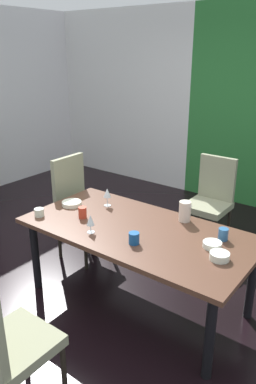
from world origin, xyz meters
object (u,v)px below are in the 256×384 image
(serving_bowl_west, at_px, (72,203))
(pitcher_left, at_px, (185,211))
(wine_glass_center, at_px, (107,193))
(cup_right, at_px, (134,238))
(serving_bowl_north, at_px, (212,245))
(dining_table, at_px, (137,236))
(serving_bowl_near_shelf, at_px, (220,256))
(chair_head_far, at_px, (211,197))
(wine_glass_corner, at_px, (90,221))
(chair_left_far, at_px, (77,203))
(chair_head_near, at_px, (0,340))
(cup_south, at_px, (223,234))
(cup_rear, at_px, (83,212))
(cup_east, at_px, (39,212))

(serving_bowl_west, relative_size, pitcher_left, 1.04)
(wine_glass_center, relative_size, cup_right, 1.91)
(serving_bowl_north, bearing_deg, cup_right, -148.82)
(dining_table, bearing_deg, pitcher_left, 56.77)
(pitcher_left, bearing_deg, serving_bowl_near_shelf, -39.15)
(chair_head_far, bearing_deg, pitcher_left, 101.81)
(wine_glass_corner, bearing_deg, serving_bowl_west, 149.59)
(serving_bowl_west, bearing_deg, pitcher_left, 18.51)
(chair_left_far, xyz_separation_m, wine_glass_corner, (0.74, -0.59, 0.23))
(chair_head_near, bearing_deg, serving_bowl_near_shelf, 62.10)
(dining_table, height_order, chair_head_near, chair_head_near)
(serving_bowl_north, height_order, cup_south, cup_south)
(dining_table, height_order, cup_rear, cup_rear)
(dining_table, relative_size, chair_head_near, 1.83)
(cup_south, xyz_separation_m, cup_east, (-1.49, -0.57, -0.01))
(chair_head_far, relative_size, cup_south, 10.52)
(chair_left_far, xyz_separation_m, chair_head_near, (1.04, -1.68, -0.01))
(cup_south, bearing_deg, serving_bowl_near_shelf, -70.69)
(cup_right, xyz_separation_m, cup_east, (-0.97, -0.10, -0.01))
(chair_left_far, height_order, cup_south, chair_left_far)
(chair_left_far, xyz_separation_m, cup_south, (1.64, -0.07, 0.17))
(chair_left_far, relative_size, cup_rear, 10.81)
(dining_table, distance_m, pitcher_left, 0.47)
(wine_glass_corner, relative_size, pitcher_left, 0.86)
(chair_head_far, distance_m, wine_glass_corner, 1.70)
(serving_bowl_near_shelf, bearing_deg, pitcher_left, 140.85)
(serving_bowl_near_shelf, relative_size, cup_south, 1.49)
(serving_bowl_near_shelf, height_order, cup_south, cup_south)
(chair_head_near, bearing_deg, cup_east, 130.05)
(wine_glass_center, xyz_separation_m, serving_bowl_west, (-0.28, -0.20, -0.11))
(cup_rear, distance_m, cup_right, 0.65)
(dining_table, distance_m, cup_right, 0.29)
(serving_bowl_north, height_order, serving_bowl_near_shelf, serving_bowl_near_shelf)
(chair_left_far, xyz_separation_m, wine_glass_center, (0.49, -0.08, 0.25))
(serving_bowl_north, relative_size, pitcher_left, 0.80)
(serving_bowl_near_shelf, distance_m, cup_rear, 1.26)
(cup_rear, height_order, cup_south, cup_rear)
(cup_south, bearing_deg, wine_glass_corner, -149.88)
(dining_table, relative_size, serving_bowl_near_shelf, 13.58)
(dining_table, xyz_separation_m, serving_bowl_north, (0.63, 0.08, 0.10))
(chair_head_near, height_order, cup_rear, chair_head_near)
(wine_glass_center, bearing_deg, chair_head_near, -70.90)
(cup_rear, bearing_deg, cup_south, 17.32)
(chair_head_near, relative_size, serving_bowl_west, 5.68)
(wine_glass_center, xyz_separation_m, pitcher_left, (0.75, 0.14, -0.03))
(chair_left_far, distance_m, serving_bowl_north, 1.65)
(wine_glass_center, bearing_deg, pitcher_left, 10.96)
(chair_left_far, xyz_separation_m, serving_bowl_near_shelf, (1.74, -0.35, 0.15))
(serving_bowl_near_shelf, xyz_separation_m, pitcher_left, (-0.51, 0.41, 0.06))
(cup_south, relative_size, pitcher_left, 0.54)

